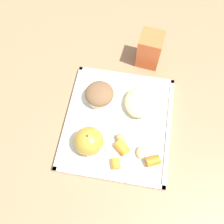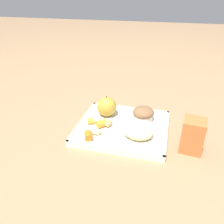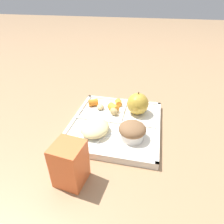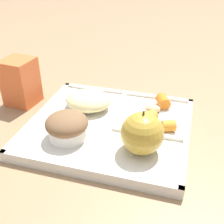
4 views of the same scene
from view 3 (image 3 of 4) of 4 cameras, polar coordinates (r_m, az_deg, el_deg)
name	(u,v)px [view 3 (image 3 of 4)]	position (r m, az deg, el deg)	size (l,w,h in m)	color
ground	(115,127)	(0.67, 0.98, -4.34)	(6.00, 6.00, 0.00)	#997551
lunch_tray	(115,125)	(0.66, 1.00, -3.72)	(0.32, 0.29, 0.02)	silver
green_apple	(138,104)	(0.70, 7.55, 2.41)	(0.08, 0.08, 0.08)	#B79333
bran_muffin	(132,131)	(0.58, 5.94, -5.50)	(0.08, 0.08, 0.05)	silver
carrot_slice_center	(93,103)	(0.75, -5.49, 2.76)	(0.03, 0.03, 0.04)	orange
carrot_slice_small	(113,108)	(0.71, 0.39, 1.30)	(0.03, 0.03, 0.04)	orange
carrot_slice_large	(118,103)	(0.75, 1.91, 2.77)	(0.02, 0.02, 0.03)	orange
potato_chunk_golden	(100,107)	(0.73, -3.44, 1.54)	(0.03, 0.03, 0.02)	tan
potato_chunk_large	(114,111)	(0.69, 0.59, 0.15)	(0.03, 0.02, 0.03)	tan
egg_noodle_pile	(95,128)	(0.61, -5.03, -4.55)	(0.10, 0.09, 0.04)	beige
meatball_center	(95,128)	(0.61, -5.05, -4.61)	(0.04, 0.04, 0.04)	brown
meatball_front	(96,134)	(0.59, -4.65, -6.31)	(0.03, 0.03, 0.03)	#755B4C
meatball_back	(95,129)	(0.60, -5.08, -5.06)	(0.04, 0.04, 0.04)	brown
plastic_fork	(101,139)	(0.59, -3.21, -7.84)	(0.12, 0.12, 0.00)	white
milk_carton	(70,164)	(0.48, -12.26, -14.59)	(0.07, 0.07, 0.11)	orange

